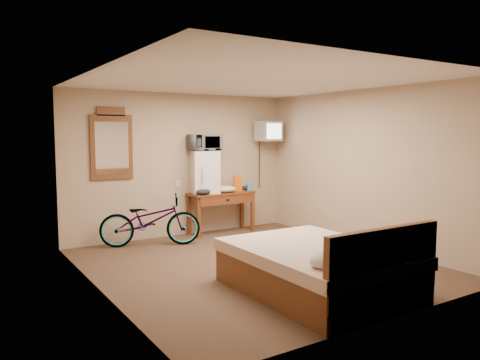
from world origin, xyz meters
The scene contains 13 objects.
room centered at (0.00, 0.00, 1.25)m, with size 4.60×4.64×2.50m.
desk centered at (0.66, 2.00, 0.62)m, with size 1.22×0.49×0.75m.
mini_fridge centered at (0.35, 2.07, 1.12)m, with size 0.55×0.54×0.75m.
microwave centered at (0.35, 2.07, 1.64)m, with size 0.53×0.36×0.29m, color white.
snack_bag centered at (1.00, 2.03, 0.89)m, with size 0.14×0.08×0.27m, color #D35712.
blue_cup centered at (1.22, 1.95, 0.83)m, with size 0.09×0.09×0.16m, color #3890BF.
cloth_cream centered at (0.70, 1.93, 0.81)m, with size 0.39×0.30×0.12m, color silver.
cloth_dark_a centered at (0.20, 1.86, 0.80)m, with size 0.27×0.20×0.10m, color black.
cloth_dark_b centered at (1.22, 2.05, 0.79)m, with size 0.19×0.16×0.09m, color black.
crt_television centered at (1.69, 2.02, 1.85)m, with size 0.46×0.57×0.37m.
wall_mirror centered at (-1.24, 2.27, 1.62)m, with size 0.69×0.04×1.17m.
bicycle centered at (-0.80, 1.79, 0.42)m, with size 0.55×1.59×0.83m, color black.
bed centered at (-0.03, -1.37, 0.29)m, with size 1.55×2.05×0.90m.
Camera 1 is at (-3.54, -5.21, 1.79)m, focal length 35.00 mm.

